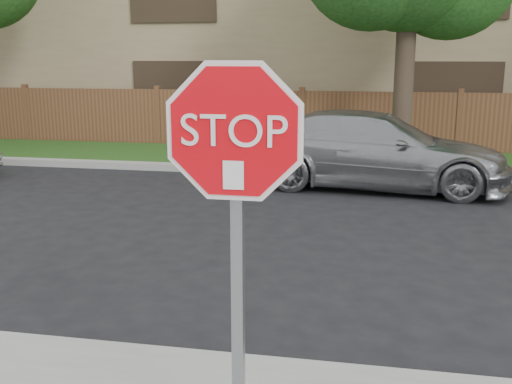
# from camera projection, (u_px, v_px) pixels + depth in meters

# --- Properties ---
(ground) EXTENTS (90.00, 90.00, 0.00)m
(ground) POSITION_uv_depth(u_px,v_px,m) (151.00, 355.00, 5.16)
(ground) COLOR black
(ground) RESTS_ON ground
(far_curb) EXTENTS (70.00, 0.30, 0.15)m
(far_curb) POSITION_uv_depth(u_px,v_px,m) (284.00, 171.00, 12.95)
(far_curb) COLOR gray
(far_curb) RESTS_ON ground
(grass_strip) EXTENTS (70.00, 3.00, 0.12)m
(grass_strip) POSITION_uv_depth(u_px,v_px,m) (294.00, 159.00, 14.53)
(grass_strip) COLOR #1E4714
(grass_strip) RESTS_ON ground
(fence) EXTENTS (70.00, 0.12, 1.60)m
(fence) POSITION_uv_depth(u_px,v_px,m) (302.00, 121.00, 15.90)
(fence) COLOR #55331E
(fence) RESTS_ON ground
(apartment_building) EXTENTS (35.20, 9.20, 7.20)m
(apartment_building) POSITION_uv_depth(u_px,v_px,m) (321.00, 25.00, 20.65)
(apartment_building) COLOR #9A845F
(apartment_building) RESTS_ON ground
(stop_sign) EXTENTS (1.01, 0.13, 2.55)m
(stop_sign) POSITION_uv_depth(u_px,v_px,m) (235.00, 192.00, 3.14)
(stop_sign) COLOR gray
(stop_sign) RESTS_ON sidewalk_near
(sedan_right) EXTENTS (5.25, 2.54, 1.47)m
(sedan_right) POSITION_uv_depth(u_px,v_px,m) (374.00, 150.00, 11.56)
(sedan_right) COLOR #989A9F
(sedan_right) RESTS_ON ground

